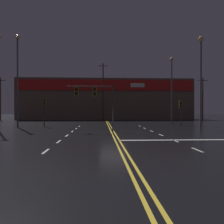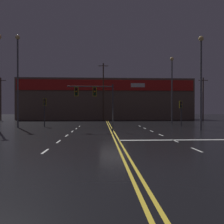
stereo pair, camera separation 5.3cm
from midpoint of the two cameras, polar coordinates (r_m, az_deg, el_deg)
name	(u,v)px [view 2 (the right image)]	position (r m, az deg, el deg)	size (l,w,h in m)	color
ground_plane	(113,133)	(20.90, 0.40, -5.55)	(200.00, 200.00, 0.00)	black
road_markings	(121,134)	(20.14, 2.44, -5.76)	(12.26, 60.00, 0.01)	gold
traffic_signal_median	(94,95)	(23.02, -4.78, 4.38)	(4.84, 0.36, 4.94)	#38383D
traffic_signal_corner_northwest	(45,106)	(30.13, -17.15, 1.56)	(0.42, 0.36, 3.78)	#38383D
traffic_signal_corner_northeast	(181,108)	(31.38, 17.64, 1.12)	(0.42, 0.36, 3.48)	#38383D
streetlight_near_left	(18,70)	(30.44, -23.36, 9.97)	(0.56, 0.56, 11.67)	#59595E
streetlight_median_approach	(201,71)	(26.55, 22.29, 9.90)	(0.56, 0.56, 10.41)	#59595E
streetlight_far_right	(172,82)	(35.88, 15.42, 7.54)	(0.56, 0.56, 10.53)	#59595E
building_backdrop	(106,100)	(54.43, -1.56, 3.20)	(40.81, 10.23, 9.55)	brown
utility_pole_row	(105,95)	(48.14, -1.85, 4.42)	(46.73, 0.26, 12.54)	#4C3828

